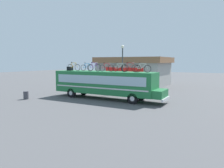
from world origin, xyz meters
name	(u,v)px	position (x,y,z in m)	size (l,w,h in m)	color
ground_plane	(104,99)	(0.00, 0.00, 0.00)	(120.00, 120.00, 0.00)	#4C4C4F
bus	(105,83)	(0.15, 0.00, 1.69)	(12.09, 2.56, 2.86)	#1E6B38
luggage_bag_1	(70,69)	(-4.43, -0.08, 3.08)	(0.61, 0.41, 0.44)	black
rooftop_bicycle_1	(74,67)	(-3.72, -0.28, 3.26)	(1.76, 0.44, 0.97)	black
rooftop_bicycle_2	(87,67)	(-2.34, 0.30, 3.24)	(1.67, 0.44, 0.90)	black
rooftop_bicycle_3	(94,67)	(-1.04, -0.26, 3.26)	(1.70, 0.44, 0.97)	black
rooftop_bicycle_4	(106,68)	(0.33, 0.00, 3.24)	(1.74, 0.44, 0.91)	black
rooftop_bicycle_5	(120,68)	(1.69, 0.31, 3.24)	(1.67, 0.44, 0.92)	black
rooftop_bicycle_6	(130,68)	(2.91, 0.11, 3.27)	(1.81, 0.44, 0.97)	black
rooftop_bicycle_7	(142,68)	(4.25, -0.06, 3.24)	(1.70, 0.44, 0.92)	black
roadside_building	(135,71)	(-2.18, 13.54, 2.34)	(10.93, 8.79, 4.56)	#9E9E99
trash_bin	(26,95)	(-6.91, -4.15, 0.41)	(0.51, 0.51, 0.82)	#3F3F47
street_lamp	(122,63)	(0.02, 4.39, 3.74)	(0.38, 0.38, 5.85)	#38383D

